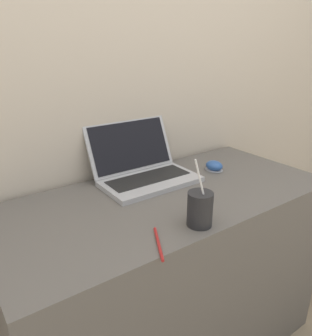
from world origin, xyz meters
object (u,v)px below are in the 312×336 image
at_px(drink_cup, 200,208).
at_px(pen, 159,243).
at_px(laptop, 142,167).
at_px(computer_mouse, 214,166).

distance_m(drink_cup, pen, 0.18).
height_order(laptop, drink_cup, laptop).
bearing_deg(laptop, pen, -117.56).
distance_m(laptop, pen, 0.48).
relative_size(laptop, pen, 2.66).
height_order(drink_cup, computer_mouse, drink_cup).
bearing_deg(laptop, drink_cup, -97.55).
height_order(computer_mouse, pen, computer_mouse).
relative_size(computer_mouse, pen, 0.59).
relative_size(laptop, computer_mouse, 4.52).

